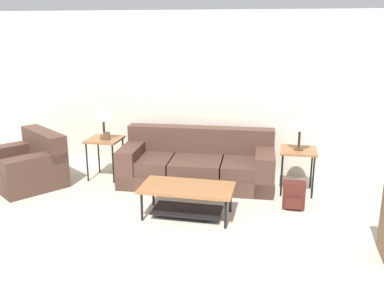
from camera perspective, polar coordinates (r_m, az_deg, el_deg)
name	(u,v)px	position (r m, az deg, el deg)	size (l,w,h in m)	color
wall_back	(206,93)	(6.99, 1.94, 6.75)	(9.08, 0.06, 2.60)	silver
couch	(198,165)	(6.60, 0.75, -2.78)	(2.36, 1.09, 0.82)	#4C3328
armchair	(28,166)	(7.01, -21.00, -2.79)	(1.42, 1.38, 0.80)	#4C3328
coffee_table	(187,194)	(5.46, -0.64, -6.70)	(1.17, 0.61, 0.41)	#935B33
side_table_left	(105,143)	(6.89, -11.56, 0.15)	(0.51, 0.51, 0.65)	#935B33
side_table_right	(298,154)	(6.34, 13.97, -1.34)	(0.51, 0.51, 0.65)	#935B33
table_lamp_left	(103,113)	(6.78, -11.78, 4.06)	(0.34, 0.34, 0.53)	#472D1E
table_lamp_right	(300,122)	(6.22, 14.26, 2.89)	(0.34, 0.34, 0.53)	#472D1E
backpack	(294,196)	(5.88, 13.42, -6.73)	(0.29, 0.24, 0.37)	#4C1E19
picture_frame	(107,136)	(6.76, -11.32, 1.06)	(0.10, 0.04, 0.13)	#4C3828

